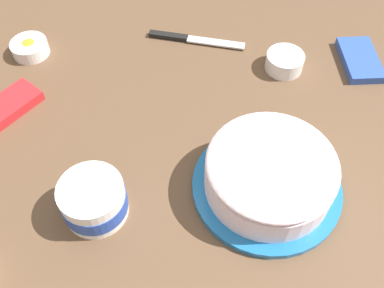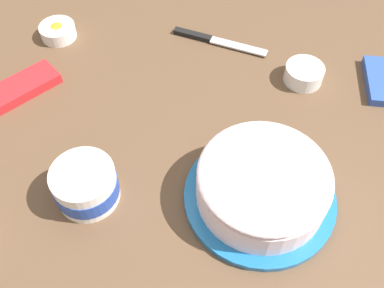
% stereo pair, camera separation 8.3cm
% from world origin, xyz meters
% --- Properties ---
extents(ground_plane, '(1.54, 1.54, 0.00)m').
position_xyz_m(ground_plane, '(0.00, 0.00, 0.00)').
color(ground_plane, brown).
extents(frosted_cake, '(0.28, 0.28, 0.11)m').
position_xyz_m(frosted_cake, '(0.07, 0.24, 0.05)').
color(frosted_cake, '#1E6BB2').
rests_on(frosted_cake, ground_plane).
extents(frosting_tub, '(0.12, 0.12, 0.08)m').
position_xyz_m(frosting_tub, '(0.18, -0.05, 0.04)').
color(frosting_tub, white).
rests_on(frosting_tub, ground_plane).
extents(spreading_knife, '(0.03, 0.24, 0.01)m').
position_xyz_m(spreading_knife, '(-0.30, -0.01, 0.01)').
color(spreading_knife, silver).
rests_on(spreading_knife, ground_plane).
extents(sprinkle_bowl_pink, '(0.09, 0.09, 0.04)m').
position_xyz_m(sprinkle_bowl_pink, '(-0.26, 0.23, 0.02)').
color(sprinkle_bowl_pink, white).
rests_on(sprinkle_bowl_pink, ground_plane).
extents(sprinkle_bowl_orange, '(0.09, 0.09, 0.03)m').
position_xyz_m(sprinkle_bowl_orange, '(-0.17, -0.36, 0.02)').
color(sprinkle_bowl_orange, white).
rests_on(sprinkle_bowl_orange, ground_plane).
extents(candy_box_lower, '(0.17, 0.13, 0.02)m').
position_xyz_m(candy_box_lower, '(0.01, -0.33, 0.01)').
color(candy_box_lower, red).
rests_on(candy_box_lower, ground_plane).
extents(candy_box_upper, '(0.16, 0.12, 0.02)m').
position_xyz_m(candy_box_upper, '(-0.32, 0.40, 0.01)').
color(candy_box_upper, '#2D51B2').
rests_on(candy_box_upper, ground_plane).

